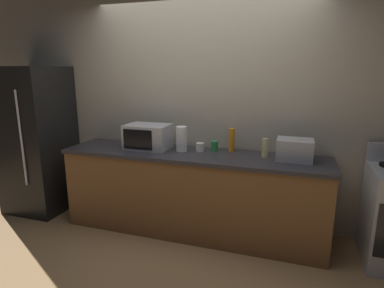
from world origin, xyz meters
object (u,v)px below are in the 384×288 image
Objects in this scene: paper_towel_roll at (181,139)px; bottle_vinegar at (265,148)px; refrigerator at (37,140)px; microwave at (148,137)px; toaster_oven at (295,150)px; mug_white at (200,147)px; bottle_dish_soap at (232,140)px; mug_green at (214,146)px.

paper_towel_roll is 0.88m from bottle_vinegar.
paper_towel_roll is (1.91, 0.05, 0.13)m from refrigerator.
refrigerator is 1.52m from microwave.
refrigerator is 3.08m from toaster_oven.
bottle_vinegar is at bearing -1.58° from mug_white.
bottle_dish_soap is (0.91, 0.17, -0.01)m from microwave.
microwave is 1.92× the size of bottle_dish_soap.
toaster_oven is 1.17m from paper_towel_roll.
mug_white is (0.19, 0.06, -0.09)m from paper_towel_roll.
paper_towel_roll reaches higher than bottle_dish_soap.
refrigerator is at bearing -174.89° from bottle_dish_soap.
paper_towel_roll reaches higher than mug_green.
microwave and paper_towel_roll have the same top height.
microwave reaches higher than bottle_dish_soap.
bottle_vinegar is at bearing 173.99° from toaster_oven.
mug_green is (2.25, 0.18, 0.05)m from refrigerator.
microwave is 0.93m from bottle_dish_soap.
toaster_oven is 0.84m from mug_green.
refrigerator is 2.80m from bottle_vinegar.
mug_white is at bearing 177.12° from toaster_oven.
microwave is 1.56m from toaster_oven.
mug_green is at bearing 27.38° from mug_white.
mug_green is at bearing 4.66° from refrigerator.
microwave is 2.51× the size of bottle_vinegar.
refrigerator is 6.67× the size of paper_towel_roll.
refrigerator is 7.22× the size of bottle_dish_soap.
paper_towel_roll is 0.22m from mug_white.
toaster_oven is at bearing -6.01° from bottle_vinegar.
paper_towel_roll reaches higher than mug_white.
mug_white is (0.59, 0.06, -0.09)m from microwave.
bottle_dish_soap is (-0.37, 0.13, 0.03)m from bottle_vinegar.
mug_green is at bearing -169.33° from bottle_dish_soap.
bottle_vinegar reaches higher than mug_white.
paper_towel_roll is at bearing -158.32° from mug_green.
bottle_vinegar is 0.39m from bottle_dish_soap.
paper_towel_roll is 0.37m from mug_green.
toaster_oven is 3.78× the size of mug_white.
toaster_oven reaches higher than mug_green.
bottle_dish_soap is at bearing 5.11° from refrigerator.
mug_white is at bearing 178.42° from bottle_vinegar.
microwave is at bearing -178.11° from bottle_vinegar.
bottle_vinegar is 0.56m from mug_green.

